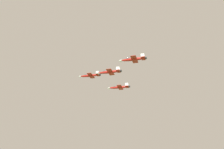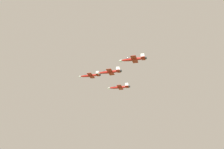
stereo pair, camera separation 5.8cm
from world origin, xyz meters
name	(u,v)px [view 1 (the left image)]	position (x,y,z in m)	size (l,w,h in m)	color
jet_lead	(90,76)	(-8.36, -10.31, 119.48)	(9.31, 14.60, 3.11)	red
jet_left_wingman	(109,72)	(-17.80, -28.97, 114.72)	(9.57, 15.09, 3.20)	red
jet_right_wingman	(119,87)	(8.53, -22.63, 115.09)	(9.65, 15.12, 3.22)	red
jet_left_outer	(133,59)	(-27.23, -47.62, 114.56)	(9.22, 14.53, 3.08)	red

